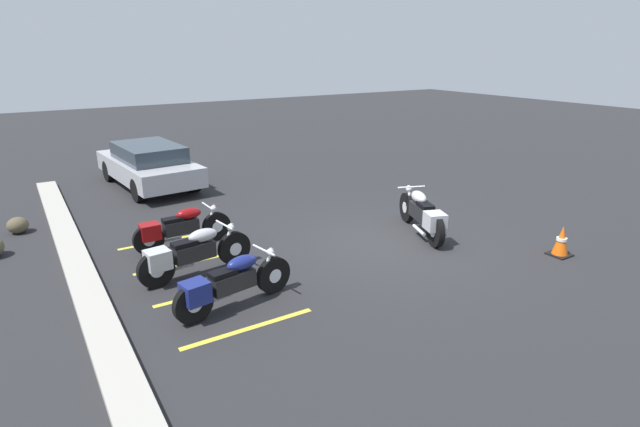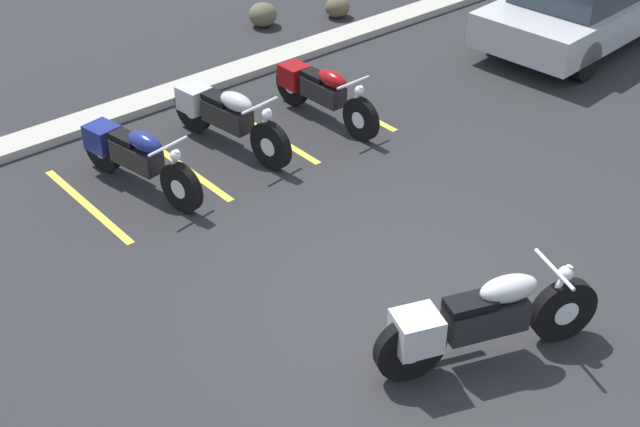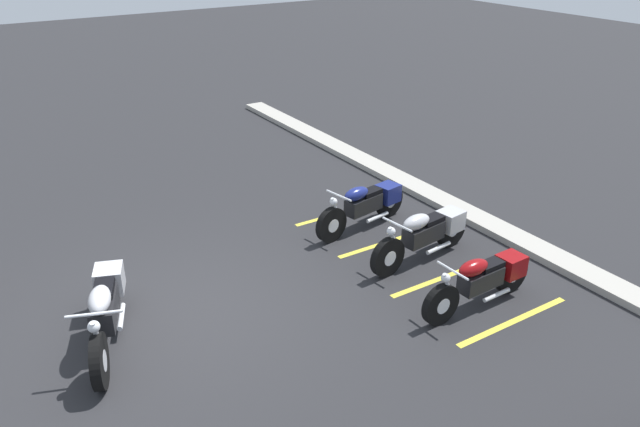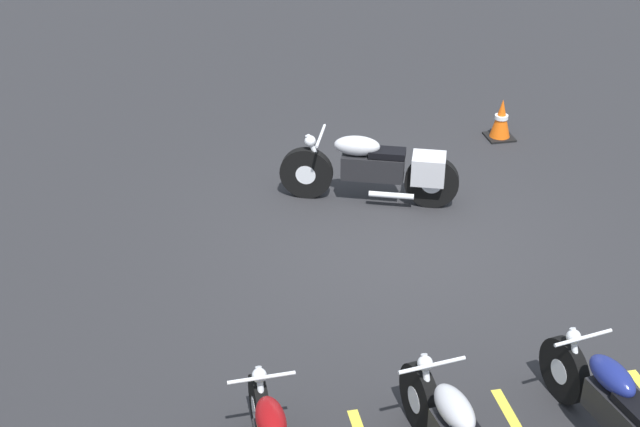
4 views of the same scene
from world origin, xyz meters
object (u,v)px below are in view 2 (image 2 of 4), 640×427
object	(u,v)px
parked_bike_2	(320,91)
landscape_rock_0	(337,7)
parked_bike_1	(224,115)
parked_bike_0	(134,155)
landscape_rock_1	(263,15)
motorcycle_silver_featured	(479,320)
car_silver	(588,3)

from	to	relation	value
parked_bike_2	landscape_rock_0	distance (m)	3.95
parked_bike_1	parked_bike_0	bearing A→B (deg)	-91.76
landscape_rock_1	landscape_rock_0	bearing A→B (deg)	-21.99
motorcycle_silver_featured	landscape_rock_1	xyz separation A→B (m)	(3.57, 8.11, -0.28)
parked_bike_0	landscape_rock_1	xyz separation A→B (m)	(4.44, 3.24, -0.24)
parked_bike_1	parked_bike_2	world-z (taller)	parked_bike_1
motorcycle_silver_featured	landscape_rock_0	bearing A→B (deg)	77.99
parked_bike_0	landscape_rock_1	size ratio (longest dim) A/B	4.18
parked_bike_1	car_silver	world-z (taller)	car_silver
motorcycle_silver_featured	parked_bike_2	distance (m)	5.22
parked_bike_1	car_silver	bearing A→B (deg)	74.89
motorcycle_silver_featured	parked_bike_2	xyz separation A→B (m)	(2.09, 4.78, -0.06)
landscape_rock_0	car_silver	bearing A→B (deg)	-55.23
landscape_rock_0	landscape_rock_1	size ratio (longest dim) A/B	0.88
parked_bike_0	parked_bike_1	size ratio (longest dim) A/B	0.97
parked_bike_0	car_silver	distance (m)	8.20
parked_bike_1	landscape_rock_0	size ratio (longest dim) A/B	4.88
parked_bike_1	motorcycle_silver_featured	bearing A→B (deg)	-14.03
parked_bike_1	parked_bike_2	xyz separation A→B (m)	(1.49, -0.22, -0.03)
landscape_rock_1	car_silver	bearing A→B (deg)	-47.30
motorcycle_silver_featured	parked_bike_0	bearing A→B (deg)	120.63
car_silver	landscape_rock_0	world-z (taller)	car_silver
parked_bike_0	landscape_rock_0	distance (m)	6.34
motorcycle_silver_featured	parked_bike_2	bearing A→B (deg)	86.97
parked_bike_1	car_silver	distance (m)	6.77
parked_bike_2	motorcycle_silver_featured	bearing A→B (deg)	-25.26
parked_bike_0	car_silver	xyz separation A→B (m)	(8.16, -0.79, 0.24)
parked_bike_0	parked_bike_2	size ratio (longest dim) A/B	1.03
parked_bike_1	parked_bike_2	size ratio (longest dim) A/B	1.06
parked_bike_1	landscape_rock_0	distance (m)	4.99
parked_bike_2	landscape_rock_0	bearing A→B (deg)	133.82
landscape_rock_1	parked_bike_2	bearing A→B (deg)	-114.01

